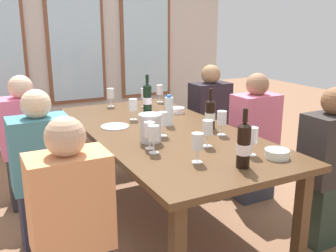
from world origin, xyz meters
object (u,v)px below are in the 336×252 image
metal_pitcher (150,128)px  wine_glass_1 (154,135)px  seated_person_1 (209,122)px  water_bottle (169,111)px  wine_bottle_1 (210,114)px  seated_person_3 (328,171)px  wine_glass_2 (197,143)px  wine_glass_6 (133,106)px  wine_bottle_2 (147,98)px  tasting_bowl_1 (177,110)px  white_plate_1 (157,117)px  wine_glass_5 (163,120)px  wine_glass_8 (160,90)px  dining_table (163,139)px  tasting_bowl_0 (277,154)px  wine_glass_3 (110,94)px  wine_bottle_0 (244,145)px  wine_glass_10 (252,136)px  seated_person_0 (26,145)px  seated_person_2 (72,233)px  wine_glass_4 (150,130)px  seated_person_5 (254,141)px  wine_glass_0 (208,128)px  wine_glass_7 (145,94)px  seated_person_4 (42,176)px  wine_glass_9 (222,119)px

metal_pitcher → wine_glass_1: metal_pitcher is taller
seated_person_1 → water_bottle: bearing=-142.3°
wine_bottle_1 → seated_person_3: (0.54, -0.65, -0.33)m
wine_glass_2 → wine_glass_6: bearing=87.1°
wine_bottle_2 → tasting_bowl_1: 0.28m
metal_pitcher → white_plate_1: bearing=60.6°
wine_glass_5 → wine_glass_8: (0.50, 1.05, 0.00)m
seated_person_3 → dining_table: bearing=138.7°
seated_person_3 → white_plate_1: bearing=123.1°
tasting_bowl_0 → seated_person_1: size_ratio=0.13×
metal_pitcher → wine_glass_1: (-0.08, -0.21, 0.02)m
seated_person_1 → wine_glass_3: bearing=165.3°
wine_bottle_0 → tasting_bowl_0: 0.29m
wine_glass_10 → seated_person_0: bearing=126.0°
dining_table → wine_bottle_0: size_ratio=6.53×
dining_table → wine_glass_2: 0.73m
wine_glass_3 → seated_person_2: seated_person_2 is taller
water_bottle → seated_person_3: seated_person_3 is taller
wine_glass_4 → seated_person_2: seated_person_2 is taller
seated_person_0 → seated_person_5: bearing=-23.5°
wine_bottle_0 → wine_glass_0: 0.40m
wine_bottle_0 → wine_glass_6: 1.26m
wine_glass_1 → wine_glass_2: size_ratio=1.00×
wine_glass_3 → seated_person_5: size_ratio=0.16×
white_plate_1 → water_bottle: size_ratio=1.08×
wine_bottle_0 → wine_glass_5: (-0.13, 0.73, -0.01)m
wine_glass_7 → seated_person_3: 1.74m
wine_glass_0 → wine_glass_8: size_ratio=1.00×
wine_glass_2 → seated_person_4: 1.10m
tasting_bowl_0 → wine_glass_2: wine_glass_2 is taller
wine_glass_1 → seated_person_2: 0.76m
dining_table → wine_glass_3: (-0.07, 0.95, 0.19)m
seated_person_3 → wine_glass_2: bearing=175.7°
wine_glass_5 → wine_glass_10: same height
wine_glass_8 → metal_pitcher: bearing=-119.1°
wine_glass_3 → seated_person_0: (-0.81, -0.18, -0.34)m
water_bottle → wine_glass_7: 0.71m
dining_table → seated_person_2: seated_person_2 is taller
wine_glass_5 → wine_glass_10: (0.30, -0.60, 0.00)m
white_plate_1 → wine_glass_2: size_ratio=1.49×
seated_person_5 → seated_person_0: bearing=156.5°
wine_glass_2 → wine_glass_5: (0.06, 0.56, -0.00)m
wine_glass_9 → white_plate_1: bearing=104.7°
wine_bottle_0 → wine_glass_6: (-0.13, 1.26, -0.01)m
wine_glass_1 → wine_glass_10: size_ratio=1.00×
tasting_bowl_0 → wine_glass_0: bearing=123.3°
wine_bottle_2 → wine_glass_2: (-0.27, -1.27, -0.01)m
tasting_bowl_1 → wine_glass_2: bearing=-113.4°
wine_glass_3 → seated_person_5: seated_person_5 is taller
seated_person_5 → wine_glass_3: bearing=135.3°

